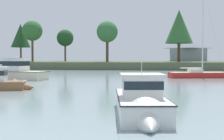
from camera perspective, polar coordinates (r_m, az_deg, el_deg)
far_shore_bank at (r=92.52m, az=1.22°, el=1.06°), size 214.58×43.06×1.85m
cruiser_white at (r=14.83m, az=5.55°, el=-7.15°), size 3.17×7.86×3.95m
cruiser_cream at (r=43.14m, az=-18.31°, el=-0.83°), size 9.95×4.84×5.29m
sailboat_red at (r=45.82m, az=15.65°, el=-1.08°), size 8.56×4.04×13.20m
shore_tree_right_mid at (r=90.54m, az=-8.70°, el=5.88°), size 4.85×4.85×9.24m
shore_tree_inland_a at (r=78.88m, az=12.35°, el=7.86°), size 6.82×6.82×13.00m
shore_tree_center at (r=91.75m, az=-16.61°, el=6.14°), size 5.48×5.48×10.75m
shore_tree_inland_b at (r=85.65m, az=-14.60°, el=7.02°), size 5.41×5.41×11.00m
shore_tree_right at (r=80.65m, az=-0.90°, el=7.06°), size 5.57×5.57×10.64m
cottage_behind_trees at (r=96.91m, az=13.84°, el=3.38°), size 10.87×10.69×5.82m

